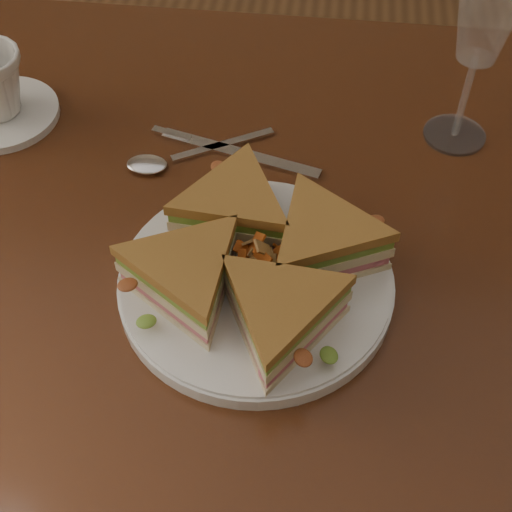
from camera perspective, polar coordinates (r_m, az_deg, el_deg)
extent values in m
plane|color=brown|center=(1.43, -1.69, -17.54)|extent=(6.00, 6.00, 0.00)
cube|color=#33170B|center=(0.81, -2.86, 2.73)|extent=(1.20, 0.80, 0.04)
cylinder|color=white|center=(0.71, 0.00, -2.17)|extent=(0.27, 0.27, 0.02)
cube|color=silver|center=(0.86, -2.65, 8.83)|extent=(0.12, 0.07, 0.00)
ellipsoid|color=silver|center=(0.84, -8.71, 7.22)|extent=(0.05, 0.03, 0.01)
cube|color=silver|center=(0.85, -1.29, 8.16)|extent=(0.20, 0.07, 0.00)
cube|color=silver|center=(0.88, -6.76, 9.58)|extent=(0.05, 0.02, 0.00)
cylinder|color=white|center=(0.91, 15.58, 9.33)|extent=(0.08, 0.08, 0.00)
cylinder|color=white|center=(0.88, 16.34, 12.08)|extent=(0.01, 0.01, 0.11)
cone|color=white|center=(0.82, 18.14, 18.27)|extent=(0.08, 0.08, 0.12)
cylinder|color=white|center=(0.96, -19.74, 10.65)|extent=(0.14, 0.14, 0.01)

